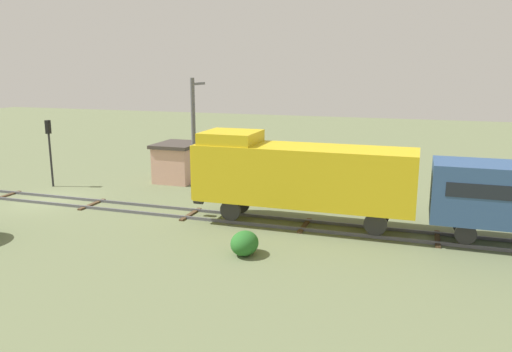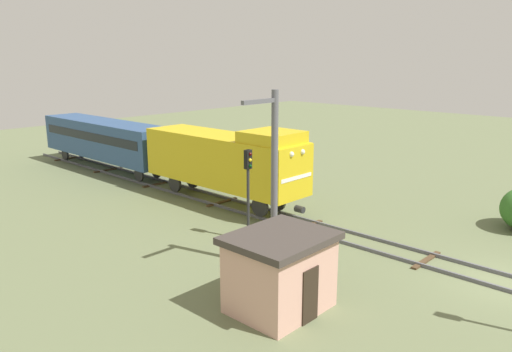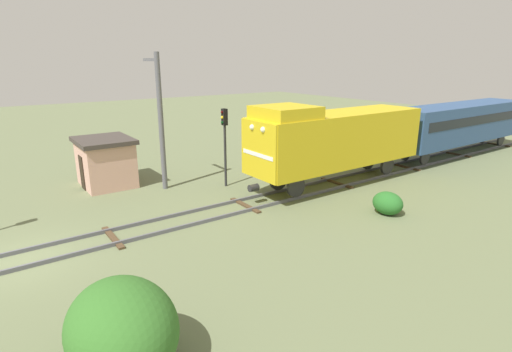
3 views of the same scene
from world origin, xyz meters
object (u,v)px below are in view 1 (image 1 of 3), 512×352
(locomotive, at_px, (299,173))
(traffic_signal_near, at_px, (49,141))
(traffic_signal_mid, at_px, (228,152))
(catenary_mast, at_px, (194,132))
(relay_hut, at_px, (178,162))

(locomotive, height_order, traffic_signal_near, locomotive)
(traffic_signal_mid, xyz_separation_m, catenary_mast, (-1.67, -3.01, 0.87))
(traffic_signal_mid, bearing_deg, relay_hut, -126.82)
(traffic_signal_mid, bearing_deg, catenary_mast, -118.95)
(locomotive, relative_size, traffic_signal_near, 2.55)
(traffic_signal_mid, distance_m, catenary_mast, 3.55)
(traffic_signal_near, distance_m, relay_hut, 8.75)
(catenary_mast, distance_m, relay_hut, 4.29)
(catenary_mast, bearing_deg, relay_hut, -134.64)
(traffic_signal_near, bearing_deg, locomotive, 79.96)
(locomotive, xyz_separation_m, catenary_mast, (-5.07, -8.19, 1.16))
(locomotive, distance_m, relay_hut, 13.10)
(locomotive, relative_size, traffic_signal_mid, 2.63)
(relay_hut, bearing_deg, catenary_mast, 45.36)
(locomotive, distance_m, traffic_signal_near, 18.35)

